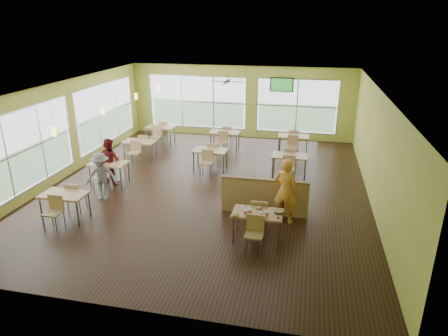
{
  "coord_description": "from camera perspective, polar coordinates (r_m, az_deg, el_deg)",
  "views": [
    {
      "loc": [
        3.02,
        -11.57,
        5.11
      ],
      "look_at": [
        0.7,
        -0.79,
        0.98
      ],
      "focal_mm": 32.0,
      "sensor_mm": 36.0,
      "label": 1
    }
  ],
  "objects": [
    {
      "name": "cup_blue",
      "position": [
        9.5,
        3.11,
        -6.29
      ],
      "size": [
        0.1,
        0.1,
        0.38
      ],
      "color": "white",
      "rests_on": "main_table"
    },
    {
      "name": "tv_backwall",
      "position": [
        17.71,
        8.25,
        11.7
      ],
      "size": [
        1.0,
        0.07,
        0.6
      ],
      "color": "black",
      "rests_on": "wall_back"
    },
    {
      "name": "half_wall_divider",
      "position": [
        11.07,
        5.79,
        -4.06
      ],
      "size": [
        2.4,
        0.14,
        1.04
      ],
      "color": "tan",
      "rests_on": "floor"
    },
    {
      "name": "wrapper_right",
      "position": [
        9.38,
        5.52,
        -7.14
      ],
      "size": [
        0.17,
        0.16,
        0.04
      ],
      "primitive_type": "ellipsoid",
      "rotation": [
        0.0,
        0.0,
        -0.2
      ],
      "color": "#A68A50",
      "rests_on": "main_table"
    },
    {
      "name": "main_table",
      "position": [
        9.73,
        4.8,
        -6.97
      ],
      "size": [
        1.22,
        1.52,
        0.87
      ],
      "color": "tan",
      "rests_on": "floor"
    },
    {
      "name": "cup_red_near",
      "position": [
        9.44,
        5.33,
        -6.64
      ],
      "size": [
        0.09,
        0.09,
        0.32
      ],
      "color": "white",
      "rests_on": "main_table"
    },
    {
      "name": "dining_tables",
      "position": [
        14.6,
        -4.64,
        2.6
      ],
      "size": [
        6.92,
        8.72,
        0.87
      ],
      "color": "tan",
      "rests_on": "floor"
    },
    {
      "name": "food_basket",
      "position": [
        9.7,
        7.86,
        -6.18
      ],
      "size": [
        0.25,
        0.25,
        0.06
      ],
      "color": "black",
      "rests_on": "main_table"
    },
    {
      "name": "window_bays",
      "position": [
        16.12,
        -8.83,
        7.27
      ],
      "size": [
        9.24,
        10.24,
        2.38
      ],
      "color": "white",
      "rests_on": "room"
    },
    {
      "name": "pendant_lights",
      "position": [
        13.99,
        -14.67,
        8.93
      ],
      "size": [
        0.11,
        7.31,
        0.86
      ],
      "color": "#2D2119",
      "rests_on": "ceiling"
    },
    {
      "name": "ketchup_cup",
      "position": [
        9.45,
        7.75,
        -7.06
      ],
      "size": [
        0.06,
        0.06,
        0.03
      ],
      "primitive_type": "cylinder",
      "color": "#9D1B09",
      "rests_on": "main_table"
    },
    {
      "name": "cup_yellow",
      "position": [
        9.54,
        3.76,
        -6.21
      ],
      "size": [
        0.1,
        0.1,
        0.37
      ],
      "color": "white",
      "rests_on": "main_table"
    },
    {
      "name": "patron_grey",
      "position": [
        12.39,
        -17.12,
        -1.14
      ],
      "size": [
        1.05,
        0.77,
        1.45
      ],
      "primitive_type": "imported",
      "rotation": [
        0.0,
        0.0,
        0.26
      ],
      "color": "slate",
      "rests_on": "floor"
    },
    {
      "name": "patron_maroon",
      "position": [
        13.61,
        -16.03,
        1.03
      ],
      "size": [
        0.88,
        0.78,
        1.5
      ],
      "primitive_type": "imported",
      "rotation": [
        0.0,
        0.0,
        2.81
      ],
      "color": "#5F1315",
      "rests_on": "floor"
    },
    {
      "name": "ceiling_fan",
      "position": [
        15.04,
        0.46,
        12.27
      ],
      "size": [
        1.25,
        1.25,
        0.29
      ],
      "color": "#2D2119",
      "rests_on": "ceiling"
    },
    {
      "name": "wrapper_left",
      "position": [
        9.48,
        1.65,
        -6.73
      ],
      "size": [
        0.18,
        0.16,
        0.04
      ],
      "primitive_type": "ellipsoid",
      "rotation": [
        0.0,
        0.0,
        -0.05
      ],
      "color": "#A68A50",
      "rests_on": "main_table"
    },
    {
      "name": "room",
      "position": [
        12.46,
        -2.37,
        4.16
      ],
      "size": [
        12.0,
        12.04,
        3.2
      ],
      "color": "black",
      "rests_on": "ground"
    },
    {
      "name": "wrapper_mid",
      "position": [
        9.86,
        4.95,
        -5.67
      ],
      "size": [
        0.21,
        0.2,
        0.04
      ],
      "primitive_type": "ellipsoid",
      "rotation": [
        0.0,
        0.0,
        -0.25
      ],
      "color": "#A68A50",
      "rests_on": "main_table"
    },
    {
      "name": "man_plaid",
      "position": [
        10.55,
        8.8,
        -3.26
      ],
      "size": [
        0.75,
        0.61,
        1.79
      ],
      "primitive_type": "imported",
      "rotation": [
        0.0,
        0.0,
        2.84
      ],
      "color": "#CD4E16",
      "rests_on": "floor"
    },
    {
      "name": "cup_red_far",
      "position": [
        9.47,
        6.14,
        -6.52
      ],
      "size": [
        0.1,
        0.1,
        0.34
      ],
      "color": "white",
      "rests_on": "main_table"
    }
  ]
}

